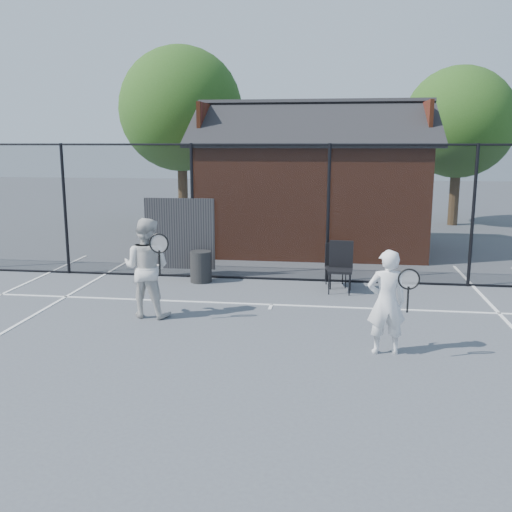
# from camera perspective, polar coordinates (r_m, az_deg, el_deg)

# --- Properties ---
(ground) EXTENTS (80.00, 80.00, 0.00)m
(ground) POSITION_cam_1_polar(r_m,az_deg,el_deg) (7.99, -0.84, -10.88)
(ground) COLOR #4E5259
(ground) RESTS_ON ground
(court_lines) EXTENTS (11.02, 18.00, 0.01)m
(court_lines) POSITION_cam_1_polar(r_m,az_deg,el_deg) (6.80, -2.57, -15.00)
(court_lines) COLOR white
(court_lines) RESTS_ON ground
(fence) EXTENTS (22.04, 3.00, 3.00)m
(fence) POSITION_cam_1_polar(r_m,az_deg,el_deg) (12.49, 1.21, 4.08)
(fence) COLOR black
(fence) RESTS_ON ground
(clubhouse) EXTENTS (6.50, 4.36, 4.19)m
(clubhouse) POSITION_cam_1_polar(r_m,az_deg,el_deg) (16.39, 5.65, 6.31)
(clubhouse) COLOR #5F2A16
(clubhouse) RESTS_ON ground
(tree_left) EXTENTS (4.48, 4.48, 6.44)m
(tree_left) POSITION_cam_1_polar(r_m,az_deg,el_deg) (21.59, -7.52, 14.32)
(tree_left) COLOR #302213
(tree_left) RESTS_ON ground
(tree_right) EXTENTS (3.97, 3.97, 5.70)m
(tree_right) POSITION_cam_1_polar(r_m,az_deg,el_deg) (22.26, 19.64, 12.45)
(tree_right) COLOR #302213
(tree_right) RESTS_ON ground
(player_front) EXTENTS (0.71, 0.54, 1.54)m
(player_front) POSITION_cam_1_polar(r_m,az_deg,el_deg) (8.40, 12.92, -4.50)
(player_front) COLOR white
(player_front) RESTS_ON ground
(player_back) EXTENTS (0.98, 0.75, 1.74)m
(player_back) POSITION_cam_1_polar(r_m,az_deg,el_deg) (10.11, -10.89, -1.14)
(player_back) COLOR silver
(player_back) RESTS_ON ground
(chair_left) EXTENTS (0.49, 0.51, 0.89)m
(chair_left) POSITION_cam_1_polar(r_m,az_deg,el_deg) (12.19, 8.02, -1.00)
(chair_left) COLOR black
(chair_left) RESTS_ON ground
(chair_right) EXTENTS (0.52, 0.54, 1.02)m
(chair_right) POSITION_cam_1_polar(r_m,az_deg,el_deg) (11.69, 8.42, -1.21)
(chair_right) COLOR black
(chair_right) RESTS_ON ground
(waste_bin) EXTENTS (0.56, 0.56, 0.68)m
(waste_bin) POSITION_cam_1_polar(r_m,az_deg,el_deg) (12.54, -5.53, -1.07)
(waste_bin) COLOR black
(waste_bin) RESTS_ON ground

